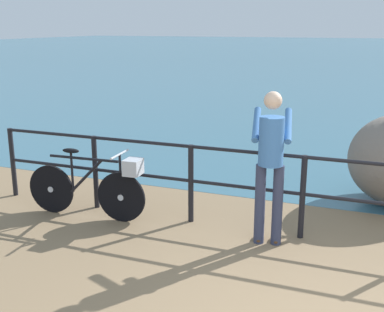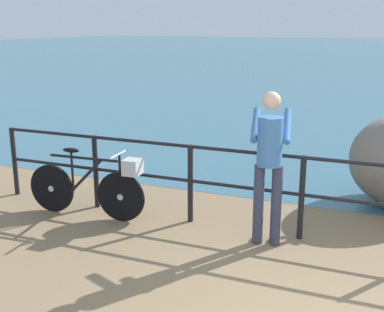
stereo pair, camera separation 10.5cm
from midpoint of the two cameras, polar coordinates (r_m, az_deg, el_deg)
The scene contains 4 objects.
ground_plane at distance 23.58m, azimuth 20.96°, elevation 7.80°, with size 120.00×120.00×0.10m, color #846B4C.
promenade_railing at distance 5.89m, azimuth 18.94°, elevation -4.16°, with size 9.94×0.07×1.02m.
bicycle at distance 6.59m, azimuth -11.52°, elevation -3.21°, with size 1.70×0.48×0.92m.
person_at_railing at distance 5.64m, azimuth 8.48°, elevation -0.57°, with size 0.53×0.67×1.78m.
Camera 1 is at (0.07, -3.47, 2.48)m, focal length 46.43 mm.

